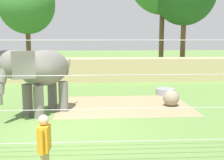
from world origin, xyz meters
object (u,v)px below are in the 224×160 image
at_px(elephant, 39,71).
at_px(zookeeper, 45,149).
at_px(enrichment_ball, 171,98).
at_px(water_tub, 165,91).

bearing_deg(elephant, zookeeper, -78.25).
relative_size(enrichment_ball, zookeeper, 0.47).
height_order(zookeeper, water_tub, zookeeper).
distance_m(zookeeper, water_tub, 11.17).
height_order(elephant, water_tub, elephant).
bearing_deg(enrichment_ball, elephant, -168.99).
bearing_deg(zookeeper, elephant, 101.75).
xyz_separation_m(elephant, enrichment_ball, (5.97, 1.16, -1.47)).
bearing_deg(water_tub, zookeeper, -117.27).
xyz_separation_m(elephant, water_tub, (6.36, 3.85, -1.68)).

